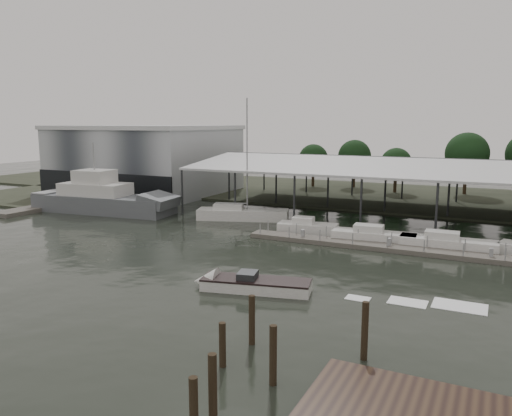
% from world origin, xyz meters
% --- Properties ---
extents(ground, '(200.00, 200.00, 0.00)m').
position_xyz_m(ground, '(0.00, 0.00, 0.00)').
color(ground, black).
rests_on(ground, ground).
extents(land_strip_far, '(140.00, 30.00, 0.30)m').
position_xyz_m(land_strip_far, '(0.00, 42.00, 0.10)').
color(land_strip_far, '#383C2D').
rests_on(land_strip_far, ground).
extents(land_strip_west, '(20.00, 40.00, 0.30)m').
position_xyz_m(land_strip_west, '(-40.00, 30.00, 0.10)').
color(land_strip_west, '#383C2D').
rests_on(land_strip_west, ground).
extents(storage_warehouse, '(24.50, 20.50, 10.50)m').
position_xyz_m(storage_warehouse, '(-28.00, 29.94, 5.29)').
color(storage_warehouse, '#B0B7BC').
rests_on(storage_warehouse, ground).
extents(covered_boat_shed, '(58.24, 24.00, 6.96)m').
position_xyz_m(covered_boat_shed, '(17.00, 28.00, 6.13)').
color(covered_boat_shed, silver).
rests_on(covered_boat_shed, ground).
extents(trawler_dock, '(3.00, 18.00, 0.50)m').
position_xyz_m(trawler_dock, '(-30.00, 14.00, 0.25)').
color(trawler_dock, '#615D55').
rests_on(trawler_dock, ground).
extents(floating_dock, '(28.00, 2.00, 1.40)m').
position_xyz_m(floating_dock, '(15.00, 10.00, 0.20)').
color(floating_dock, '#615D55').
rests_on(floating_dock, ground).
extents(grey_trawler, '(18.96, 6.88, 8.84)m').
position_xyz_m(grey_trawler, '(-21.36, 13.26, 1.58)').
color(grey_trawler, '#565C60').
rests_on(grey_trawler, ground).
extents(white_sailboat, '(10.56, 5.79, 13.79)m').
position_xyz_m(white_sailboat, '(-3.96, 16.48, 0.65)').
color(white_sailboat, white).
rests_on(white_sailboat, ground).
extents(speedboat_underway, '(18.61, 6.07, 2.00)m').
position_xyz_m(speedboat_underway, '(7.72, -4.80, 0.39)').
color(speedboat_underway, white).
rests_on(speedboat_underway, ground).
extents(moored_cruiser_0, '(6.12, 3.08, 1.70)m').
position_xyz_m(moored_cruiser_0, '(5.35, 12.97, 0.61)').
color(moored_cruiser_0, white).
rests_on(moored_cruiser_0, ground).
extents(moored_cruiser_1, '(7.69, 2.81, 1.70)m').
position_xyz_m(moored_cruiser_1, '(12.11, 12.03, 0.61)').
color(moored_cruiser_1, white).
rests_on(moored_cruiser_1, ground).
extents(moored_cruiser_2, '(8.07, 2.44, 1.70)m').
position_xyz_m(moored_cruiser_2, '(18.49, 12.09, 0.61)').
color(moored_cruiser_2, white).
rests_on(moored_cruiser_2, ground).
extents(mooring_pilings, '(5.88, 9.13, 3.64)m').
position_xyz_m(mooring_pilings, '(13.77, -15.30, 1.02)').
color(mooring_pilings, '#302618').
rests_on(mooring_pilings, ground).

